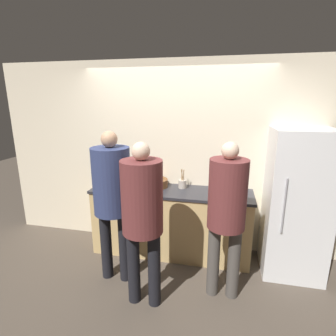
# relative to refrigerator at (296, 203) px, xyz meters

# --- Properties ---
(ground_plane) EXTENTS (14.00, 14.00, 0.00)m
(ground_plane) POSITION_rel_refrigerator_xyz_m (-1.53, -0.27, -0.89)
(ground_plane) COLOR #4C4238
(wall_back) EXTENTS (5.20, 0.06, 2.60)m
(wall_back) POSITION_rel_refrigerator_xyz_m (-1.53, 0.36, 0.41)
(wall_back) COLOR beige
(wall_back) RESTS_ON ground_plane
(counter) EXTENTS (2.13, 0.61, 0.92)m
(counter) POSITION_rel_refrigerator_xyz_m (-1.53, 0.07, -0.43)
(counter) COLOR tan
(counter) RESTS_ON ground_plane
(refrigerator) EXTENTS (0.68, 0.70, 1.77)m
(refrigerator) POSITION_rel_refrigerator_xyz_m (0.00, 0.00, 0.00)
(refrigerator) COLOR white
(refrigerator) RESTS_ON ground_plane
(person_left) EXTENTS (0.42, 0.42, 1.77)m
(person_left) POSITION_rel_refrigerator_xyz_m (-2.05, -0.63, 0.21)
(person_left) COLOR black
(person_left) RESTS_ON ground_plane
(person_center) EXTENTS (0.40, 0.40, 1.71)m
(person_center) POSITION_rel_refrigerator_xyz_m (-1.61, -0.94, 0.17)
(person_center) COLOR black
(person_center) RESTS_ON ground_plane
(person_right) EXTENTS (0.38, 0.38, 1.70)m
(person_right) POSITION_rel_refrigerator_xyz_m (-0.81, -0.65, 0.15)
(person_right) COLOR #4C4742
(person_right) RESTS_ON ground_plane
(fruit_bowl) EXTENTS (0.36, 0.36, 0.15)m
(fruit_bowl) POSITION_rel_refrigerator_xyz_m (-1.78, 0.14, 0.09)
(fruit_bowl) COLOR brown
(fruit_bowl) RESTS_ON counter
(utensil_crock) EXTENTS (0.11, 0.11, 0.26)m
(utensil_crock) POSITION_rel_refrigerator_xyz_m (-1.40, 0.17, 0.09)
(utensil_crock) COLOR #ADA393
(utensil_crock) RESTS_ON counter
(bottle_red) EXTENTS (0.06, 0.06, 0.21)m
(bottle_red) POSITION_rel_refrigerator_xyz_m (-0.95, -0.12, 0.12)
(bottle_red) COLOR red
(bottle_red) RESTS_ON counter
(bottle_dark) EXTENTS (0.05, 0.05, 0.22)m
(bottle_dark) POSITION_rel_refrigerator_xyz_m (-2.16, 0.20, 0.12)
(bottle_dark) COLOR #333338
(bottle_dark) RESTS_ON counter
(bottle_green) EXTENTS (0.08, 0.08, 0.17)m
(bottle_green) POSITION_rel_refrigerator_xyz_m (-0.81, 0.09, 0.10)
(bottle_green) COLOR #236033
(bottle_green) RESTS_ON counter
(cup_red) EXTENTS (0.08, 0.08, 0.08)m
(cup_red) POSITION_rel_refrigerator_xyz_m (-2.25, 0.25, 0.07)
(cup_red) COLOR #A33D33
(cup_red) RESTS_ON counter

